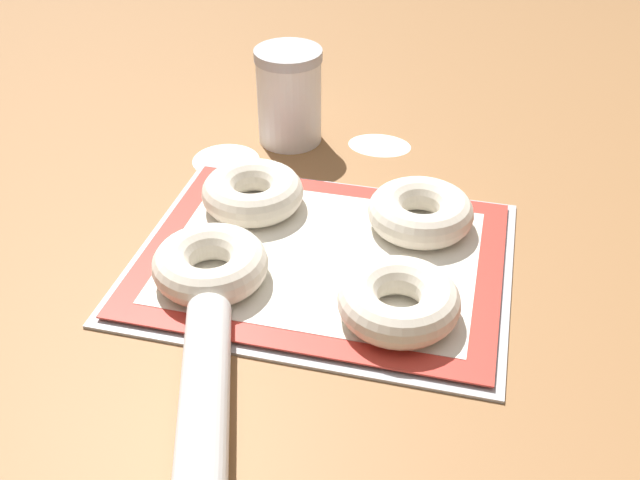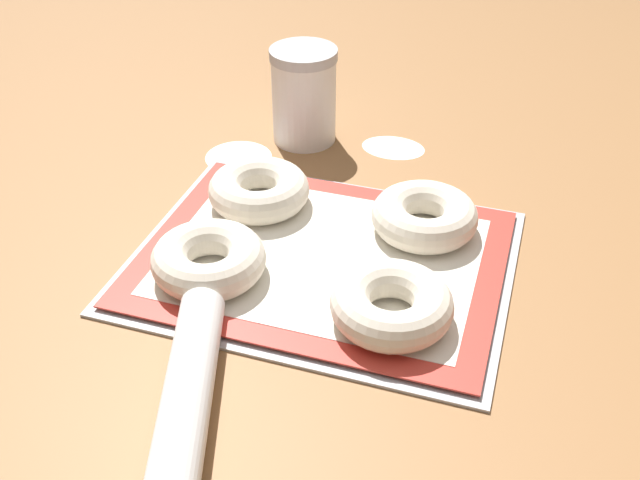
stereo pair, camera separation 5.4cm
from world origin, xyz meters
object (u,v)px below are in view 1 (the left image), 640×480
at_px(flour_canister, 289,96).
at_px(bagel_front_right, 399,301).
at_px(bagel_front_left, 210,264).
at_px(baking_tray, 320,259).
at_px(bagel_back_right, 421,212).
at_px(bagel_back_left, 253,192).
at_px(rolling_pin, 204,405).

bearing_deg(flour_canister, bagel_front_right, -58.92).
xyz_separation_m(bagel_front_left, flour_canister, (-0.01, 0.39, 0.04)).
bearing_deg(baking_tray, flour_canister, 112.26).
distance_m(baking_tray, flour_canister, 0.34).
relative_size(bagel_front_left, bagel_back_right, 1.00).
relative_size(bagel_front_right, bagel_back_right, 1.00).
xyz_separation_m(baking_tray, bagel_front_right, (0.12, -0.09, 0.03)).
relative_size(baking_tray, bagel_back_left, 3.38).
relative_size(baking_tray, bagel_front_right, 3.38).
bearing_deg(bagel_front_right, bagel_front_left, 176.89).
xyz_separation_m(bagel_front_right, bagel_back_left, (-0.23, 0.18, 0.00)).
distance_m(bagel_back_left, flour_canister, 0.22).
height_order(bagel_front_right, bagel_back_left, same).
bearing_deg(bagel_front_left, bagel_back_right, 36.68).
distance_m(baking_tray, bagel_back_left, 0.15).
xyz_separation_m(baking_tray, rolling_pin, (-0.05, -0.28, 0.02)).
bearing_deg(bagel_front_right, bagel_back_right, 89.97).
bearing_deg(rolling_pin, flour_canister, 97.44).
bearing_deg(bagel_front_left, flour_canister, 91.21).
distance_m(bagel_front_left, rolling_pin, 0.21).
bearing_deg(bagel_front_left, bagel_back_left, 90.01).
height_order(baking_tray, bagel_front_left, bagel_front_left).
bearing_deg(flour_canister, bagel_front_left, -88.79).
distance_m(baking_tray, bagel_back_right, 0.15).
distance_m(baking_tray, bagel_front_left, 0.15).
bearing_deg(bagel_back_left, rolling_pin, -79.45).
height_order(baking_tray, bagel_front_right, bagel_front_right).
xyz_separation_m(bagel_back_left, rolling_pin, (0.07, -0.37, -0.01)).
distance_m(bagel_back_right, rolling_pin, 0.41).
distance_m(baking_tray, rolling_pin, 0.29).
distance_m(bagel_front_right, bagel_back_right, 0.19).
bearing_deg(bagel_back_right, baking_tray, -140.85).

